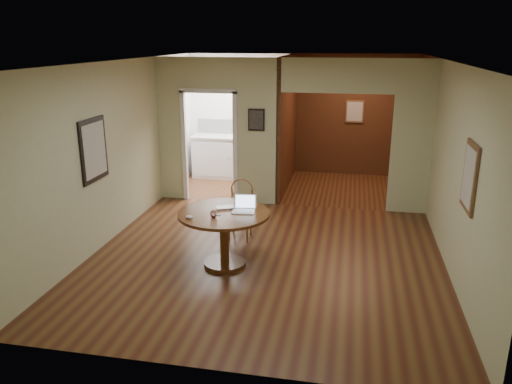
% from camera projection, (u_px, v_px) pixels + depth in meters
% --- Properties ---
extents(floor, '(5.00, 5.00, 0.00)m').
position_uv_depth(floor, '(264.00, 260.00, 7.09)').
color(floor, '#492114').
rests_on(floor, ground).
extents(room_shell, '(5.20, 7.50, 5.00)m').
position_uv_depth(room_shell, '(269.00, 131.00, 9.69)').
color(room_shell, white).
rests_on(room_shell, ground).
extents(dining_table, '(1.24, 1.24, 0.78)m').
position_uv_depth(dining_table, '(224.00, 226.00, 6.78)').
color(dining_table, brown).
rests_on(dining_table, ground).
extents(chair, '(0.40, 0.40, 0.93)m').
position_uv_depth(chair, '(241.00, 206.00, 7.79)').
color(chair, brown).
rests_on(chair, ground).
extents(open_laptop, '(0.32, 0.29, 0.21)m').
position_uv_depth(open_laptop, '(244.00, 206.00, 6.77)').
color(open_laptop, white).
rests_on(open_laptop, dining_table).
extents(closed_laptop, '(0.42, 0.35, 0.03)m').
position_uv_depth(closed_laptop, '(230.00, 208.00, 6.83)').
color(closed_laptop, '#B2B2B7').
rests_on(closed_laptop, dining_table).
extents(mouse, '(0.11, 0.07, 0.05)m').
position_uv_depth(mouse, '(189.00, 217.00, 6.47)').
color(mouse, white).
rests_on(mouse, dining_table).
extents(wine_glass, '(0.09, 0.09, 0.10)m').
position_uv_depth(wine_glass, '(214.00, 214.00, 6.51)').
color(wine_glass, white).
rests_on(wine_glass, dining_table).
extents(pen, '(0.13, 0.06, 0.01)m').
position_uv_depth(pen, '(216.00, 216.00, 6.58)').
color(pen, '#0C1357').
rests_on(pen, dining_table).
extents(kitchen_cabinet, '(2.06, 0.60, 0.94)m').
position_uv_depth(kitchen_cabinet, '(238.00, 157.00, 11.13)').
color(kitchen_cabinet, white).
rests_on(kitchen_cabinet, ground).
extents(grocery_bag, '(0.31, 0.29, 0.26)m').
position_uv_depth(grocery_bag, '(272.00, 132.00, 10.81)').
color(grocery_bag, '#C3B18F').
rests_on(grocery_bag, kitchen_cabinet).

